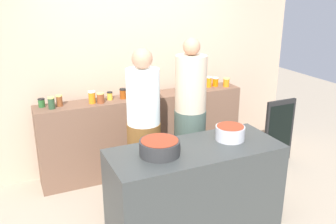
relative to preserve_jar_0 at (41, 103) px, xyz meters
The scene contains 23 objects.
ground 2.02m from the preserve_jar_0, 43.46° to the right, with size 12.00×12.00×0.00m, color tan.
storefront_wall 1.33m from the preserve_jar_0, 12.71° to the left, with size 4.80×0.12×3.00m, color tan.
display_shelf 1.36m from the preserve_jar_0, ahead, with size 2.70×0.36×1.03m, color brown.
prep_table 2.02m from the preserve_jar_0, 49.97° to the right, with size 1.70×0.70×0.89m, color #373A39.
preserve_jar_0 is the anchor object (origin of this frame).
preserve_jar_1 0.15m from the preserve_jar_0, 50.09° to the right, with size 0.08×0.08×0.14m.
preserve_jar_2 0.20m from the preserve_jar_0, 14.72° to the right, with size 0.07×0.07×0.13m.
preserve_jar_3 0.58m from the preserve_jar_0, 10.22° to the right, with size 0.09×0.09×0.15m.
preserve_jar_4 0.68m from the preserve_jar_0, 11.65° to the right, with size 0.09×0.09×0.13m.
preserve_jar_5 0.80m from the preserve_jar_0, ahead, with size 0.07×0.07×0.10m.
preserve_jar_6 0.96m from the preserve_jar_0, ahead, with size 0.08×0.08×0.13m.
preserve_jar_7 1.17m from the preserve_jar_0, ahead, with size 0.09×0.09×0.15m.
preserve_jar_8 1.28m from the preserve_jar_0, ahead, with size 0.08×0.08×0.13m.
preserve_jar_9 1.83m from the preserve_jar_0, ahead, with size 0.07×0.07×0.11m.
preserve_jar_10 1.95m from the preserve_jar_0, ahead, with size 0.08×0.08×0.12m.
preserve_jar_11 2.21m from the preserve_jar_0, ahead, with size 0.08×0.08×0.15m.
preserve_jar_12 2.31m from the preserve_jar_0, ahead, with size 0.09×0.09×0.12m.
preserve_jar_13 2.44m from the preserve_jar_0, ahead, with size 0.09×0.09×0.12m.
cooking_pot_left 1.70m from the preserve_jar_0, 59.39° to the right, with size 0.38×0.38×0.15m.
cooking_pot_center 2.18m from the preserve_jar_0, 40.77° to the right, with size 0.30×0.30×0.15m.
cook_with_tongs 1.29m from the preserve_jar_0, 41.07° to the right, with size 0.37×0.37×1.77m.
cook_in_cap 1.74m from the preserve_jar_0, 27.58° to the right, with size 0.37×0.37×1.84m.
chalkboard_sign 3.14m from the preserve_jar_0, 11.78° to the right, with size 0.46×0.05×0.90m.
Camera 1 is at (-1.58, -3.15, 2.39)m, focal length 39.67 mm.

